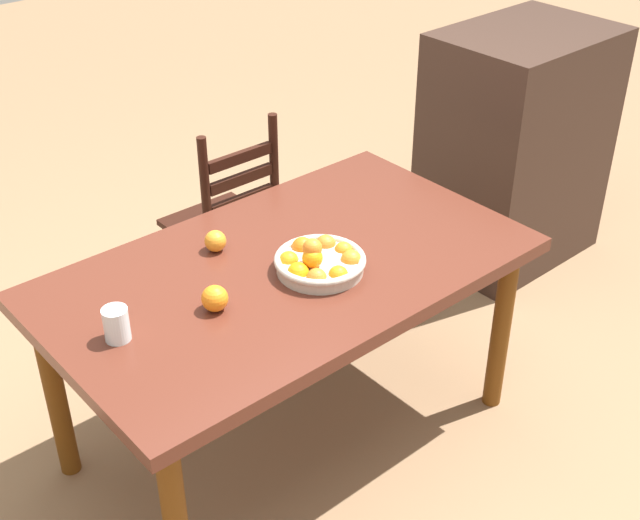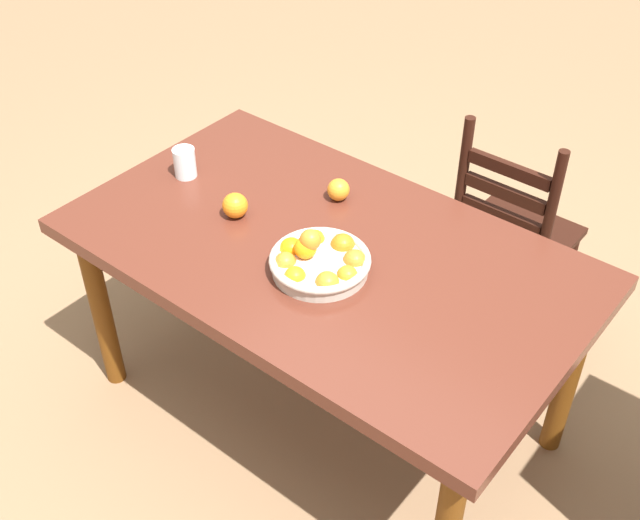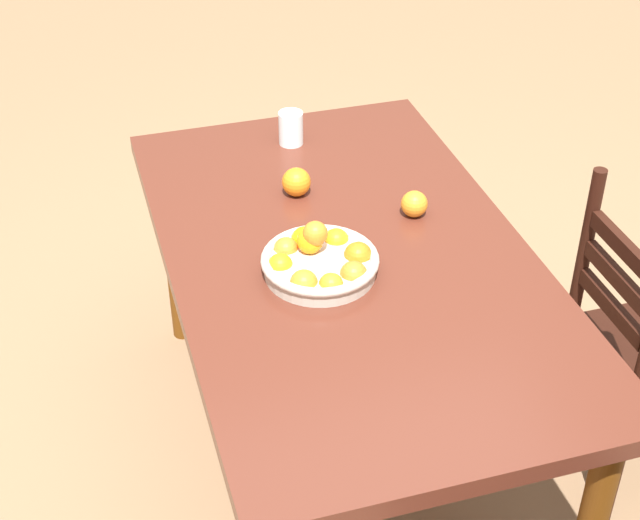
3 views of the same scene
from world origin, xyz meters
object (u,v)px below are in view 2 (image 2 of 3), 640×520
chair_near_window (511,239)px  orange_loose_1 (338,190)px  orange_loose_0 (235,205)px  drinking_glass (185,163)px  dining_table (325,268)px  fruit_bowl (319,261)px

chair_near_window → orange_loose_1: chair_near_window is taller
orange_loose_0 → orange_loose_1: bearing=54.9°
chair_near_window → orange_loose_0: (-0.58, -0.79, 0.32)m
chair_near_window → orange_loose_0: bearing=53.7°
drinking_glass → orange_loose_0: bearing=-12.2°
chair_near_window → orange_loose_0: 1.03m
chair_near_window → orange_loose_1: size_ratio=13.03×
orange_loose_0 → dining_table: bearing=9.6°
orange_loose_1 → drinking_glass: bearing=-156.3°
orange_loose_1 → fruit_bowl: bearing=-60.8°
chair_near_window → fruit_bowl: bearing=75.7°
orange_loose_1 → drinking_glass: 0.52m
dining_table → orange_loose_0: 0.34m
dining_table → orange_loose_0: orange_loose_0 is taller
chair_near_window → fruit_bowl: chair_near_window is taller
fruit_bowl → orange_loose_0: 0.37m
drinking_glass → orange_loose_1: bearing=23.7°
fruit_bowl → drinking_glass: fruit_bowl is taller
orange_loose_0 → drinking_glass: 0.29m
dining_table → drinking_glass: drinking_glass is taller
chair_near_window → orange_loose_0: size_ratio=11.67×
dining_table → drinking_glass: bearing=179.1°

